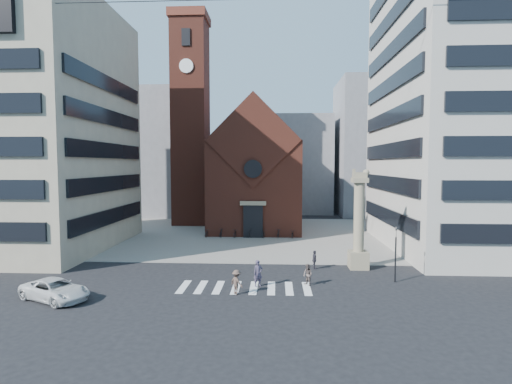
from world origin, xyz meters
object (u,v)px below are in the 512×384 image
(lion_column, at_px, (359,229))
(pedestrian_1, at_px, (308,275))
(white_car, at_px, (55,290))
(pedestrian_0, at_px, (258,273))
(pedestrian_2, at_px, (315,260))
(traffic_light, at_px, (396,253))
(scooter_0, at_px, (208,233))

(lion_column, height_order, pedestrian_1, lion_column)
(white_car, xyz_separation_m, pedestrian_0, (13.41, 3.68, 0.29))
(pedestrian_0, bearing_deg, pedestrian_1, -22.19)
(lion_column, relative_size, pedestrian_1, 5.35)
(pedestrian_1, distance_m, pedestrian_2, 4.86)
(pedestrian_2, bearing_deg, pedestrian_1, 161.45)
(lion_column, relative_size, white_car, 1.73)
(white_car, distance_m, pedestrian_2, 20.13)
(traffic_light, distance_m, pedestrian_1, 7.05)
(lion_column, height_order, pedestrian_0, lion_column)
(pedestrian_0, relative_size, pedestrian_2, 1.21)
(pedestrian_0, height_order, pedestrian_1, pedestrian_0)
(traffic_light, bearing_deg, lion_column, 116.46)
(pedestrian_0, distance_m, pedestrian_2, 6.96)
(scooter_0, bearing_deg, lion_column, -27.26)
(pedestrian_0, bearing_deg, scooter_0, 81.25)
(pedestrian_2, bearing_deg, pedestrian_0, 130.75)
(pedestrian_2, bearing_deg, traffic_light, -128.58)
(white_car, relative_size, pedestrian_0, 2.54)
(white_car, bearing_deg, pedestrian_2, -39.22)
(white_car, height_order, pedestrian_0, pedestrian_0)
(traffic_light, relative_size, pedestrian_1, 2.65)
(white_car, relative_size, pedestrian_1, 3.09)
(pedestrian_0, xyz_separation_m, scooter_0, (-7.09, 19.73, -0.42))
(lion_column, xyz_separation_m, pedestrian_2, (-3.84, -0.45, -2.65))
(traffic_light, bearing_deg, pedestrian_1, -169.90)
(pedestrian_0, bearing_deg, pedestrian_2, 19.46)
(pedestrian_1, height_order, scooter_0, pedestrian_1)
(traffic_light, bearing_deg, pedestrian_0, -171.23)
(pedestrian_1, bearing_deg, pedestrian_2, 131.22)
(pedestrian_1, relative_size, pedestrian_2, 1.00)
(lion_column, relative_size, scooter_0, 4.43)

